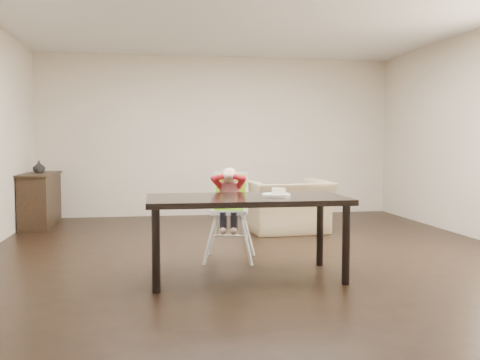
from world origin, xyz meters
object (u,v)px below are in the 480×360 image
(armchair, at_px, (287,198))
(sideboard, at_px, (40,199))
(high_chair, at_px, (230,195))
(dining_table, at_px, (246,205))

(armchair, relative_size, sideboard, 0.87)
(armchair, xyz_separation_m, sideboard, (-3.50, 1.14, -0.08))
(high_chair, relative_size, armchair, 0.89)
(armchair, distance_m, sideboard, 3.69)
(high_chair, xyz_separation_m, armchair, (1.03, 1.62, -0.21))
(armchair, height_order, sideboard, armchair)
(high_chair, distance_m, sideboard, 3.71)
(high_chair, relative_size, sideboard, 0.78)
(dining_table, bearing_deg, high_chair, 93.10)
(dining_table, bearing_deg, armchair, 67.50)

